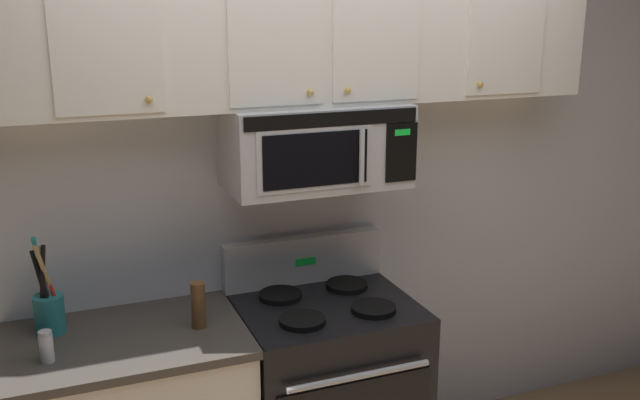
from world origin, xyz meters
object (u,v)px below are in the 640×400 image
salt_shaker (46,347)px  over_range_microwave (316,146)px  utensil_crock_teal (48,307)px  pepper_mill (198,305)px  stove_range (325,393)px

salt_shaker → over_range_microwave: bearing=11.1°
utensil_crock_teal → salt_shaker: utensil_crock_teal is taller
utensil_crock_teal → pepper_mill: size_ratio=2.09×
stove_range → utensil_crock_teal: bearing=172.5°
stove_range → salt_shaker: bearing=-174.7°
over_range_microwave → salt_shaker: (-1.13, -0.22, -0.62)m
utensil_crock_teal → stove_range: bearing=-7.5°
over_range_microwave → utensil_crock_teal: (-1.11, 0.03, -0.57)m
stove_range → utensil_crock_teal: 1.24m
stove_range → utensil_crock_teal: size_ratio=2.83×
stove_range → over_range_microwave: size_ratio=1.47×
salt_shaker → pepper_mill: 0.58m
stove_range → salt_shaker: stove_range is taller
pepper_mill → salt_shaker: bearing=-171.8°
over_range_microwave → salt_shaker: size_ratio=6.34×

